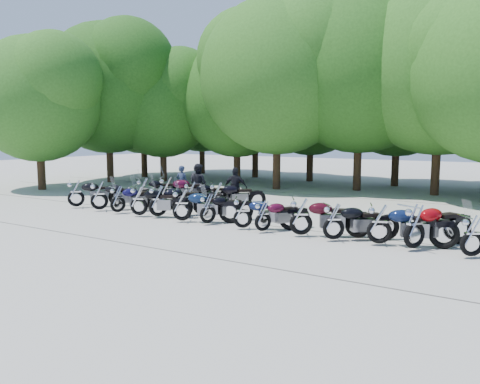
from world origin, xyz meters
The scene contains 35 objects.
ground centered at (0.00, 0.00, 0.00)m, with size 90.00×90.00×0.00m, color #A5A195.
tree_0 centered at (-15.42, 12.98, 5.45)m, with size 7.50×7.50×9.21m.
tree_1 centered at (-12.04, 11.24, 5.06)m, with size 6.97×6.97×8.55m.
tree_2 centered at (-7.25, 12.84, 5.31)m, with size 7.31×7.31×8.97m.
tree_3 centered at (-3.57, 11.24, 6.32)m, with size 8.70×8.70×10.67m.
tree_4 centered at (0.54, 13.09, 6.64)m, with size 9.13×9.13×11.20m.
tree_5 centered at (4.61, 13.20, 6.57)m, with size 9.04×9.04×11.10m.
tree_9 centered at (-13.53, 17.59, 5.52)m, with size 7.59×7.59×9.32m.
tree_10 centered at (-8.29, 16.97, 5.66)m, with size 7.78×7.78×9.55m.
tree_11 centered at (-3.76, 16.43, 5.49)m, with size 7.56×7.56×9.28m.
tree_12 centered at (1.80, 16.47, 5.72)m, with size 7.88×7.88×9.67m.
tree_16 centered at (-14.83, 4.00, 5.06)m, with size 6.97×6.97×8.55m.
tree_17 centered at (-14.68, 9.00, 6.04)m, with size 8.31×8.31×10.20m.
motorcycle_0 centered at (-7.67, 0.57, 0.68)m, with size 0.74×2.42×1.37m, color black, non-canonical shape.
motorcycle_1 centered at (-6.20, 0.54, 0.69)m, with size 0.74×2.45×1.38m, color black, non-canonical shape.
motorcycle_2 centered at (-5.10, 0.51, 0.63)m, with size 0.67×2.21×1.25m, color #100D3A, non-canonical shape.
motorcycle_3 centered at (-3.86, 0.40, 0.68)m, with size 0.73×2.39×1.35m, color black, non-canonical shape.
motorcycle_4 centered at (-3.09, 0.62, 0.70)m, with size 0.75×2.48×1.40m, color black, non-canonical shape.
motorcycle_5 centered at (-1.75, 0.39, 0.68)m, with size 0.73×2.41×1.36m, color #0D1C3A, non-canonical shape.
motorcycle_6 centered at (-0.73, 0.54, 0.61)m, with size 0.66×2.15×1.22m, color black, non-canonical shape.
motorcycle_7 centered at (0.75, 0.46, 0.62)m, with size 0.66×2.18×1.23m, color #0D173C, non-canonical shape.
motorcycle_8 centered at (1.56, 0.38, 0.59)m, with size 0.63×2.08×1.18m, color #3F081E, non-canonical shape.
motorcycle_9 centered at (2.86, 0.45, 0.69)m, with size 0.74×2.44×1.38m, color black, non-canonical shape.
motorcycle_10 centered at (3.92, 0.41, 0.64)m, with size 0.69×2.28×1.29m, color black, non-canonical shape.
motorcycle_11 centered at (5.22, 0.57, 0.68)m, with size 0.73×2.40×1.36m, color #0C1838, non-canonical shape.
motorcycle_12 centered at (6.18, 0.51, 0.72)m, with size 0.78×2.56×1.45m, color #8A050A, non-canonical shape.
motorcycle_13 centered at (7.60, 0.44, 0.64)m, with size 0.68×2.25×1.27m, color #0C1337, non-canonical shape.
motorcycle_14 centered at (-6.19, 3.14, 0.65)m, with size 0.70×2.31×1.31m, color black, non-canonical shape.
motorcycle_15 centered at (-4.91, 3.29, 0.72)m, with size 0.78×2.55×1.44m, color #3D081E, non-canonical shape.
motorcycle_16 centered at (-3.45, 3.14, 0.64)m, with size 0.69×2.27×1.29m, color black, non-canonical shape.
motorcycle_17 centered at (-2.16, 3.23, 0.66)m, with size 0.71×2.35×1.33m, color black, non-canonical shape.
rider_0 centered at (-5.30, 4.81, 0.83)m, with size 0.61×0.40×1.66m, color #222D48.
rider_1 centered at (-3.99, 4.35, 0.91)m, with size 0.89×0.69×1.83m, color black.
rider_2 centered at (-1.87, 4.16, 0.88)m, with size 1.03×0.43×1.75m, color black.
rider_3 centered at (-4.19, 4.51, 0.88)m, with size 0.64×0.42×1.76m, color black.
Camera 1 is at (8.70, -12.54, 3.17)m, focal length 35.00 mm.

